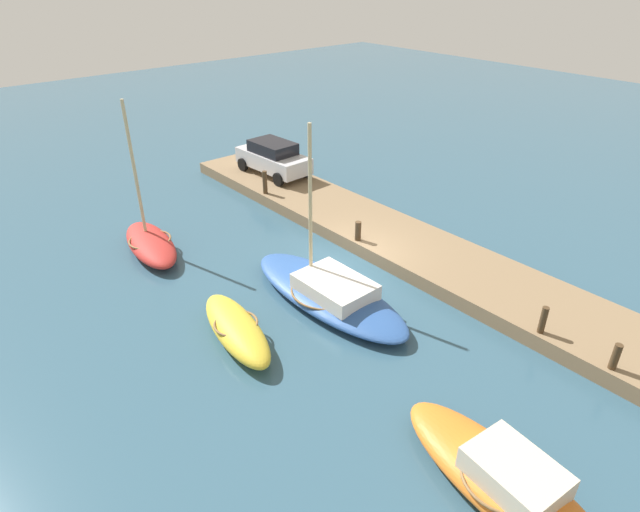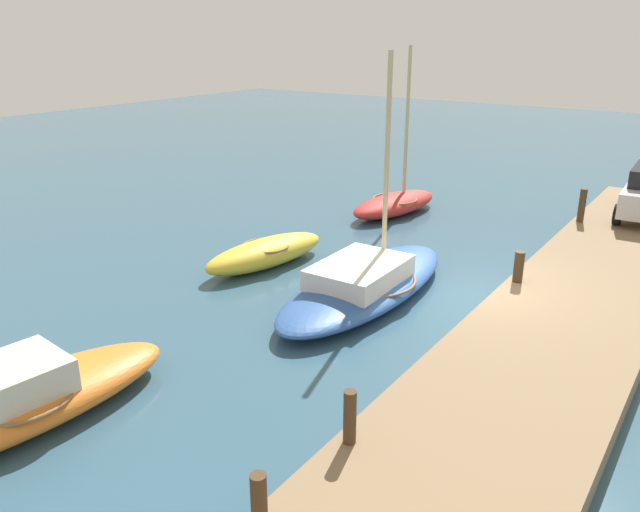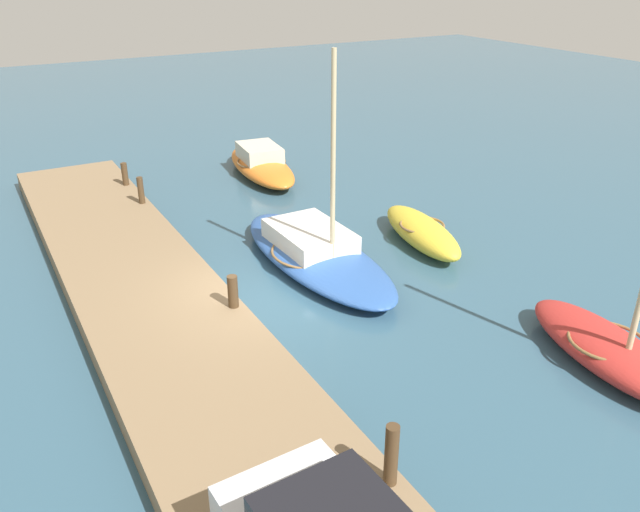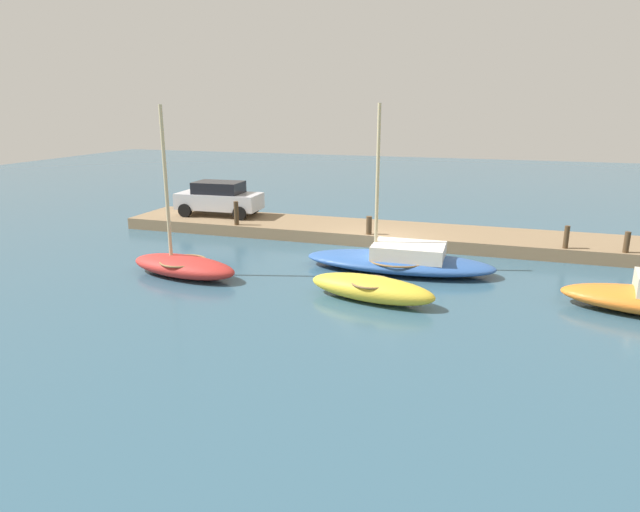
{
  "view_description": "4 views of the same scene",
  "coord_description": "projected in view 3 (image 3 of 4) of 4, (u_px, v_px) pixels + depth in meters",
  "views": [
    {
      "loc": [
        -12.1,
        11.86,
        9.89
      ],
      "look_at": [
        -0.38,
        1.81,
        1.18
      ],
      "focal_mm": 29.77,
      "sensor_mm": 36.0,
      "label": 1
    },
    {
      "loc": [
        -13.48,
        -4.87,
        6.16
      ],
      "look_at": [
        -1.15,
        3.69,
        0.72
      ],
      "focal_mm": 35.04,
      "sensor_mm": 36.0,
      "label": 2
    },
    {
      "loc": [
        12.3,
        -5.29,
        7.63
      ],
      "look_at": [
        -0.46,
        1.9,
        0.7
      ],
      "focal_mm": 35.88,
      "sensor_mm": 36.0,
      "label": 3
    },
    {
      "loc": [
        -4.4,
        21.03,
        5.7
      ],
      "look_at": [
        1.25,
        3.52,
        0.66
      ],
      "focal_mm": 31.11,
      "sensor_mm": 36.0,
      "label": 4
    }
  ],
  "objects": [
    {
      "name": "rowboat_yellow",
      "position": [
        422.0,
        231.0,
        18.43
      ],
      "size": [
        4.11,
        1.94,
        0.76
      ],
      "rotation": [
        0.0,
        0.0,
        -0.19
      ],
      "color": "gold",
      "rests_on": "ground_plane"
    },
    {
      "name": "ground_plane",
      "position": [
        260.0,
        306.0,
        15.3
      ],
      "size": [
        84.0,
        84.0,
        0.0
      ],
      "primitive_type": "plane",
      "color": "#33566B"
    },
    {
      "name": "mooring_post_east",
      "position": [
        391.0,
        455.0,
        9.29
      ],
      "size": [
        0.21,
        0.21,
        1.05
      ],
      "primitive_type": "cylinder",
      "color": "#47331E",
      "rests_on": "dock_platform"
    },
    {
      "name": "mooring_post_mid_east",
      "position": [
        233.0,
        291.0,
        14.11
      ],
      "size": [
        0.23,
        0.23,
        0.75
      ],
      "primitive_type": "cylinder",
      "color": "#47331E",
      "rests_on": "dock_platform"
    },
    {
      "name": "dock_platform",
      "position": [
        165.0,
        321.0,
        14.17
      ],
      "size": [
        24.3,
        3.37,
        0.51
      ],
      "primitive_type": "cube",
      "color": "#846B4C",
      "rests_on": "ground_plane"
    },
    {
      "name": "motorboat_orange",
      "position": [
        261.0,
        164.0,
        24.14
      ],
      "size": [
        5.5,
        2.37,
        1.14
      ],
      "rotation": [
        0.0,
        0.0,
        -0.11
      ],
      "color": "orange",
      "rests_on": "ground_plane"
    },
    {
      "name": "rowboat_red",
      "position": [
        607.0,
        347.0,
        12.98
      ],
      "size": [
        4.33,
        2.14,
        5.7
      ],
      "rotation": [
        0.0,
        0.0,
        -0.16
      ],
      "color": "#B72D28",
      "rests_on": "ground_plane"
    },
    {
      "name": "mooring_post_west",
      "position": [
        125.0,
        174.0,
        21.61
      ],
      "size": [
        0.2,
        0.2,
        0.77
      ],
      "primitive_type": "cylinder",
      "color": "#47331E",
      "rests_on": "dock_platform"
    },
    {
      "name": "mooring_post_mid_west",
      "position": [
        141.0,
        190.0,
        20.0
      ],
      "size": [
        0.19,
        0.19,
        0.85
      ],
      "primitive_type": "cylinder",
      "color": "#47331E",
      "rests_on": "dock_platform"
    },
    {
      "name": "sailboat_blue",
      "position": [
        315.0,
        251.0,
        17.15
      ],
      "size": [
        6.72,
        2.46,
        5.75
      ],
      "rotation": [
        0.0,
        0.0,
        0.01
      ],
      "color": "#2D569E",
      "rests_on": "ground_plane"
    }
  ]
}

